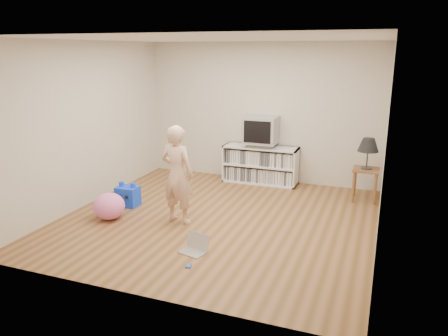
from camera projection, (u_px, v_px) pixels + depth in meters
ground at (218, 219)px, 6.55m from camera, size 4.50×4.50×0.00m
walls at (218, 134)px, 6.20m from camera, size 4.52×4.52×2.60m
ceiling at (217, 38)px, 5.86m from camera, size 4.50×4.50×0.01m
media_unit at (261, 164)px, 8.27m from camera, size 1.40×0.45×0.70m
dvd_deck at (261, 145)px, 8.15m from camera, size 0.45×0.35×0.07m
crt_tv at (261, 130)px, 8.08m from camera, size 0.60×0.53×0.50m
side_table at (366, 176)px, 7.25m from camera, size 0.42×0.42×0.55m
table_lamp at (368, 146)px, 7.11m from camera, size 0.34×0.34×0.52m
person at (178, 175)px, 6.26m from camera, size 0.58×0.43×1.44m
laptop at (195, 247)px, 5.49m from camera, size 0.38×0.33×0.22m
playing_cards at (189, 266)px, 5.11m from camera, size 0.09×0.10×0.02m
plush_blue at (128, 196)px, 7.06m from camera, size 0.34×0.30×0.39m
plush_pink at (109, 206)px, 6.51m from camera, size 0.51×0.51×0.40m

